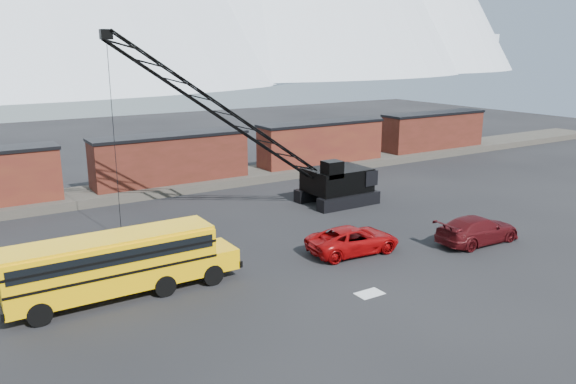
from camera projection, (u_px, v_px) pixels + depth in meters
name	position (u px, v px, depth m)	size (l,w,h in m)	color
ground	(316.00, 270.00, 31.28)	(160.00, 160.00, 0.00)	black
gravel_berm	(172.00, 185.00, 49.24)	(120.00, 5.00, 0.70)	#4B463D
boxcar_mid	(171.00, 158.00, 48.64)	(13.70, 3.10, 4.17)	#511E17
boxcar_east_near	(321.00, 142.00, 56.89)	(13.70, 3.10, 4.17)	#491714
boxcar_east_far	(434.00, 130.00, 65.15)	(13.70, 3.10, 4.17)	#511E17
snow_patch	(369.00, 294.00, 28.26)	(1.40, 0.90, 0.02)	silver
school_bus	(119.00, 262.00, 27.55)	(11.65, 2.65, 3.19)	#ECAC04
red_pickup	(353.00, 240.00, 33.80)	(2.66, 5.77, 1.60)	#920708
maroon_suv	(477.00, 230.00, 35.51)	(2.41, 5.93, 1.72)	#430B0F
crawler_crane	(251.00, 130.00, 39.68)	(20.43, 4.20, 13.31)	black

